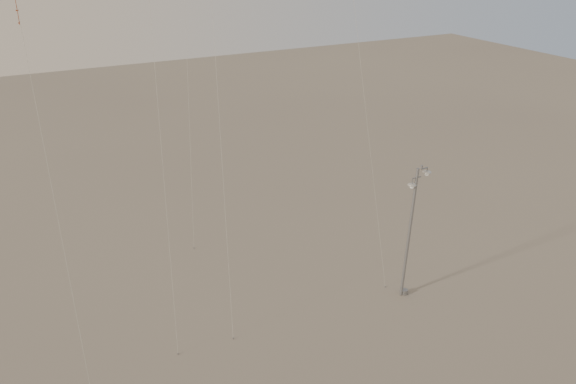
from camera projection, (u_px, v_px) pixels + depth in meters
name	position (u px, v px, depth m)	size (l,w,h in m)	color
ground	(291.00, 375.00, 32.31)	(160.00, 160.00, 0.00)	gray
street_lamp	(411.00, 228.00, 37.71)	(1.61, 0.62, 8.34)	#95979D
kite_3	(33.00, 88.00, 24.07)	(0.73, 5.18, 19.69)	#9A3716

